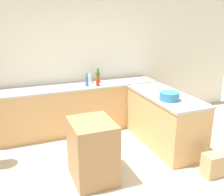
{
  "coord_description": "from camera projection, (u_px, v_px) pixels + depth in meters",
  "views": [
    {
      "loc": [
        -1.09,
        -2.58,
        2.19
      ],
      "look_at": [
        0.35,
        1.03,
        0.96
      ],
      "focal_mm": 42.0,
      "sensor_mm": 36.0,
      "label": 1
    }
  ],
  "objects": [
    {
      "name": "counter_back",
      "position": [
        74.0,
        108.0,
        5.09
      ],
      "size": [
        3.32,
        0.64,
        0.91
      ],
      "color": "tan",
      "rests_on": "ground_plane"
    },
    {
      "name": "hot_sauce_bottle",
      "position": [
        98.0,
        82.0,
        4.93
      ],
      "size": [
        0.06,
        0.06,
        0.18
      ],
      "color": "red",
      "rests_on": "counter_back"
    },
    {
      "name": "paper_bag",
      "position": [
        213.0,
        165.0,
        3.69
      ],
      "size": [
        0.29,
        0.21,
        0.34
      ],
      "color": "tan",
      "rests_on": "ground_plane"
    },
    {
      "name": "olive_oil_bottle",
      "position": [
        98.0,
        77.0,
        5.19
      ],
      "size": [
        0.08,
        0.08,
        0.28
      ],
      "color": "#475B1E",
      "rests_on": "counter_back"
    },
    {
      "name": "vinegar_bottle_clear",
      "position": [
        90.0,
        79.0,
        5.19
      ],
      "size": [
        0.08,
        0.08,
        0.19
      ],
      "color": "silver",
      "rests_on": "counter_back"
    },
    {
      "name": "mixing_bowl",
      "position": [
        169.0,
        96.0,
        4.09
      ],
      "size": [
        0.31,
        0.31,
        0.13
      ],
      "color": "teal",
      "rests_on": "counter_peninsula"
    },
    {
      "name": "counter_peninsula",
      "position": [
        164.0,
        119.0,
        4.56
      ],
      "size": [
        0.69,
        1.66,
        0.91
      ],
      "color": "tan",
      "rests_on": "ground_plane"
    },
    {
      "name": "water_bottle_blue",
      "position": [
        87.0,
        81.0,
        4.9
      ],
      "size": [
        0.06,
        0.06,
        0.25
      ],
      "color": "#386BB7",
      "rests_on": "counter_back"
    },
    {
      "name": "island_table",
      "position": [
        92.0,
        151.0,
        3.55
      ],
      "size": [
        0.56,
        0.67,
        0.86
      ],
      "color": "#997047",
      "rests_on": "ground_plane"
    },
    {
      "name": "wall_back",
      "position": [
        68.0,
        60.0,
        5.12
      ],
      "size": [
        8.0,
        0.06,
        2.7
      ],
      "color": "silver",
      "rests_on": "ground_plane"
    },
    {
      "name": "ground_plane",
      "position": [
        117.0,
        195.0,
        3.33
      ],
      "size": [
        14.0,
        14.0,
        0.0
      ],
      "primitive_type": "plane",
      "color": "beige"
    }
  ]
}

